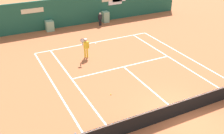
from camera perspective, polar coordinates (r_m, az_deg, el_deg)
ground_plane at (r=15.82m, az=12.85°, el=-8.64°), size 80.00×80.00×0.01m
tennis_net at (r=15.19m, az=14.40°, el=-8.18°), size 12.10×0.10×1.07m
sponsor_back_wall at (r=28.43m, az=-8.06°, el=11.41°), size 25.00×1.02×2.92m
player_on_baseline at (r=21.00m, az=-5.56°, el=4.35°), size 0.79×0.64×1.80m
ball_kid_left_post at (r=28.22m, az=-2.52°, el=10.22°), size 0.46×0.21×1.37m
tennis_ball_by_sideline at (r=16.61m, az=-0.26°, el=-5.80°), size 0.07×0.07×0.07m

